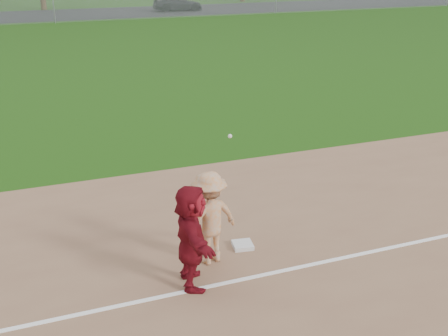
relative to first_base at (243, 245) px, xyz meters
name	(u,v)px	position (x,y,z in m)	size (l,w,h in m)	color
ground	(251,255)	(0.05, -0.31, -0.06)	(160.00, 160.00, 0.00)	#1C480D
foul_line	(268,274)	(0.05, -1.11, -0.04)	(60.00, 0.10, 0.01)	white
parking_asphalt	(49,15)	(0.05, 45.69, -0.06)	(120.00, 10.00, 0.01)	black
first_base	(243,245)	(0.00, 0.00, 0.00)	(0.39, 0.39, 0.09)	silver
base_runner	(191,236)	(-1.37, -0.91, 0.92)	(1.79, 0.57, 1.93)	maroon
car_right	(178,4)	(12.09, 45.04, 0.64)	(1.94, 4.78, 1.39)	black
first_base_play	(209,218)	(-0.80, -0.25, 0.88)	(1.32, 0.95, 2.57)	#A4A4A7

